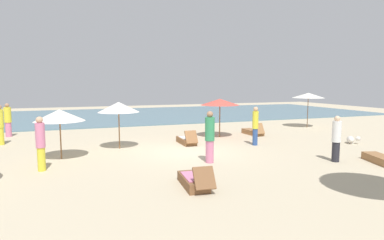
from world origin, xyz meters
name	(u,v)px	position (x,y,z in m)	size (l,w,h in m)	color
ground_plane	(187,152)	(0.00, 0.00, 0.00)	(60.00, 60.00, 0.00)	#BCAD8E
ocean_water	(126,115)	(0.00, 17.00, 0.03)	(48.00, 16.00, 0.06)	slate
umbrella_0	(220,102)	(2.97, 3.03, 1.94)	(2.12, 2.12, 2.12)	brown
umbrella_1	(308,95)	(10.22, 4.62, 2.16)	(2.10, 2.10, 2.33)	brown
umbrella_2	(60,115)	(-5.06, 0.49, 1.73)	(1.92, 1.92, 1.96)	brown
umbrella_3	(119,107)	(-2.64, 1.79, 1.89)	(1.85, 1.85, 2.13)	brown
lounger_0	(382,159)	(6.18, -4.38, 0.17)	(1.07, 1.79, 0.69)	olive
lounger_1	(253,132)	(5.17, 3.14, 0.17)	(0.66, 1.66, 0.74)	olive
lounger_2	(194,181)	(-1.37, -4.54, 0.18)	(0.73, 1.71, 0.71)	brown
lounger_3	(187,140)	(0.61, 1.79, 0.18)	(0.61, 1.65, 0.73)	brown
person_0	(8,120)	(-8.00, 7.21, 0.94)	(0.43, 0.43, 1.87)	#D17299
person_1	(41,143)	(-5.63, -1.15, 0.96)	(0.37, 0.37, 1.86)	yellow
person_2	(336,139)	(4.73, -3.57, 0.89)	(0.37, 0.37, 1.75)	#26262D
person_3	(210,137)	(0.18, -2.07, 0.99)	(0.46, 0.46, 1.94)	#D17299
person_4	(255,125)	(3.59, 0.34, 0.97)	(0.37, 0.37, 1.86)	#2D4C8C
person_5	(0,124)	(-7.90, 4.65, 1.00)	(0.33, 0.33, 1.95)	yellow
dog	(351,140)	(8.30, -0.92, 0.20)	(0.74, 0.78, 0.38)	silver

